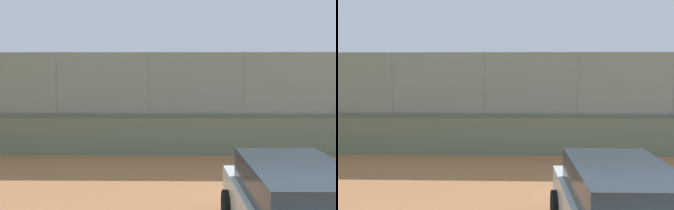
% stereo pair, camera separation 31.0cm
% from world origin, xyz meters
% --- Properties ---
extents(ground_plane, '(260.00, 260.00, 0.00)m').
position_xyz_m(ground_plane, '(0.00, 0.00, 0.00)').
color(ground_plane, '#B27247').
extents(perimeter_wall, '(33.24, 0.99, 1.45)m').
position_xyz_m(perimeter_wall, '(-0.11, 12.29, 0.73)').
color(perimeter_wall, slate).
rests_on(perimeter_wall, ground_plane).
extents(fence_panel_on_wall, '(32.64, 0.70, 2.16)m').
position_xyz_m(fence_panel_on_wall, '(-0.11, 12.29, 2.52)').
color(fence_panel_on_wall, gray).
rests_on(fence_panel_on_wall, perimeter_wall).
extents(player_crossing_court, '(0.95, 0.91, 1.56)m').
position_xyz_m(player_crossing_court, '(1.28, 0.25, 0.92)').
color(player_crossing_court, '#B2B2B2').
rests_on(player_crossing_court, ground_plane).
extents(player_at_service_line, '(0.95, 0.66, 1.56)m').
position_xyz_m(player_at_service_line, '(-2.32, 2.62, 0.91)').
color(player_at_service_line, navy).
rests_on(player_at_service_line, ground_plane).
extents(player_foreground_swinging, '(1.30, 0.80, 1.72)m').
position_xyz_m(player_foreground_swinging, '(-1.30, 5.95, 1.02)').
color(player_foreground_swinging, '#B2B2B2').
rests_on(player_foreground_swinging, ground_plane).
extents(sports_ball, '(0.15, 0.15, 0.15)m').
position_xyz_m(sports_ball, '(0.31, 2.59, 0.07)').
color(sports_ball, '#3399D8').
rests_on(sports_ball, ground_plane).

